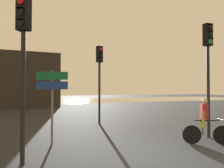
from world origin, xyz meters
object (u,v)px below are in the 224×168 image
Objects in this scene: traffic_light_center at (99,70)px; cyclist at (205,121)px; traffic_light_near_left at (23,47)px; direction_sign_post at (52,93)px; traffic_light_near_right at (208,58)px.

traffic_light_center is 6.34m from cyclist.
direction_sign_post is (0.98, 1.81, -1.24)m from traffic_light_near_left.
direction_sign_post is at bearing -85.62° from cyclist.
traffic_light_center is 0.95× the size of traffic_light_near_right.
traffic_light_near_right is 2.83× the size of cyclist.
traffic_light_near_right reaches higher than traffic_light_near_left.
traffic_light_near_right reaches higher than cyclist.
traffic_light_near_right is at bearing -138.68° from traffic_light_near_left.
traffic_light_near_left is at bearing 34.30° from traffic_light_center.
direction_sign_post is (-5.94, 1.33, -1.38)m from traffic_light_near_right.
traffic_light_near_left reaches higher than cyclist.
traffic_light_near_left is 6.72m from traffic_light_center.
traffic_light_center is (4.03, 5.37, -0.01)m from traffic_light_near_left.
traffic_light_center is 4.85m from direction_sign_post.
traffic_light_near_right reaches higher than traffic_light_center.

